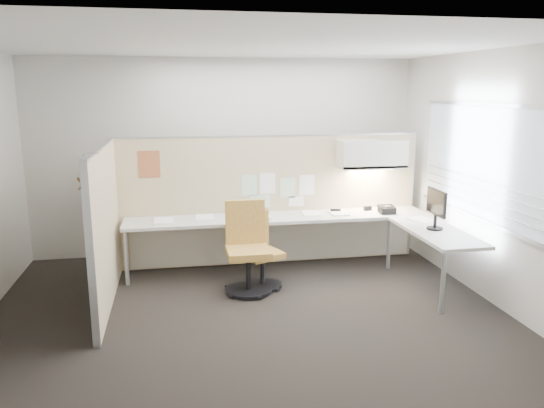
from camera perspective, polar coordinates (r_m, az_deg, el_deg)
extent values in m
cube|color=black|center=(5.92, -2.67, -11.38)|extent=(5.50, 4.50, 0.01)
cube|color=white|center=(5.44, -2.98, 16.85)|extent=(5.50, 4.50, 0.01)
cube|color=beige|center=(7.72, -5.04, 5.03)|extent=(5.50, 0.02, 2.80)
cube|color=beige|center=(3.35, 2.30, -4.59)|extent=(5.50, 0.02, 2.80)
cube|color=beige|center=(6.47, 22.14, 2.75)|extent=(0.02, 4.50, 2.80)
cube|color=#94A0AC|center=(6.43, 22.06, 4.06)|extent=(0.01, 2.80, 1.30)
cube|color=#CDB98E|center=(7.25, -0.14, 0.38)|extent=(4.10, 0.06, 1.75)
cube|color=#CDB98E|center=(6.12, -17.49, -2.45)|extent=(0.06, 2.20, 1.75)
cube|color=beige|center=(6.98, 0.75, -1.48)|extent=(4.00, 0.60, 0.04)
cube|color=beige|center=(6.58, 17.25, -2.89)|extent=(0.60, 1.47, 0.04)
cube|color=beige|center=(7.33, 0.33, -3.76)|extent=(3.90, 0.02, 0.64)
cylinder|color=#A5A8AA|center=(6.74, -15.41, -5.65)|extent=(0.05, 0.05, 0.69)
cylinder|color=#A5A8AA|center=(6.00, 17.91, -8.07)|extent=(0.05, 0.05, 0.69)
cylinder|color=#A5A8AA|center=(7.26, 12.47, -4.22)|extent=(0.05, 0.05, 0.69)
cube|color=beige|center=(7.30, 10.68, 5.31)|extent=(0.90, 0.36, 0.38)
cube|color=#FFEABF|center=(7.33, 10.62, 3.69)|extent=(0.60, 0.06, 0.02)
cube|color=#8CBF8C|center=(7.12, -2.47, 2.01)|extent=(0.21, 0.00, 0.28)
cube|color=white|center=(7.16, -0.49, 2.23)|extent=(0.21, 0.00, 0.28)
cube|color=#8CBF8C|center=(7.22, 1.70, 1.75)|extent=(0.21, 0.00, 0.28)
cube|color=white|center=(7.28, 3.78, 2.05)|extent=(0.21, 0.00, 0.28)
cube|color=#8CBF8C|center=(7.19, -1.27, 0.32)|extent=(0.28, 0.00, 0.18)
cube|color=white|center=(7.29, 2.62, 0.31)|extent=(0.21, 0.00, 0.14)
cube|color=orange|center=(7.02, -13.10, 4.19)|extent=(0.28, 0.00, 0.35)
cylinder|color=black|center=(6.55, -1.04, -8.68)|extent=(0.47, 0.47, 0.03)
cylinder|color=black|center=(6.49, -1.04, -7.18)|extent=(0.05, 0.05, 0.36)
cube|color=gold|center=(6.42, -1.05, -5.42)|extent=(0.54, 0.54, 0.07)
cube|color=gold|center=(6.51, -1.97, -2.75)|extent=(0.39, 0.20, 0.46)
cylinder|color=black|center=(6.40, -2.54, -9.17)|extent=(0.56, 0.56, 0.03)
cylinder|color=black|center=(6.32, -2.55, -7.36)|extent=(0.06, 0.06, 0.43)
cube|color=gold|center=(6.24, -2.58, -5.22)|extent=(0.50, 0.50, 0.09)
cube|color=gold|center=(6.38, -2.91, -1.92)|extent=(0.47, 0.07, 0.54)
cylinder|color=black|center=(6.61, 17.09, -2.51)|extent=(0.19, 0.19, 0.02)
cylinder|color=black|center=(6.59, 17.14, -1.83)|extent=(0.04, 0.04, 0.17)
cube|color=black|center=(6.54, 17.27, 0.19)|extent=(0.04, 0.46, 0.30)
cube|color=black|center=(6.54, 17.27, 0.19)|extent=(0.01, 0.42, 0.27)
cube|color=black|center=(7.28, 12.25, -0.61)|extent=(0.20, 0.20, 0.12)
cylinder|color=black|center=(7.26, 11.55, -0.33)|extent=(0.04, 0.17, 0.04)
cube|color=black|center=(7.22, 6.84, -0.73)|extent=(0.14, 0.06, 0.05)
cube|color=black|center=(7.41, 10.25, -0.46)|extent=(0.11, 0.08, 0.06)
cube|color=silver|center=(5.32, -18.93, 5.20)|extent=(0.14, 0.02, 0.02)
cylinder|color=silver|center=(5.35, -19.61, 4.25)|extent=(0.02, 0.02, 0.14)
cube|color=#AD7F4C|center=(5.36, -19.51, 2.88)|extent=(0.02, 0.46, 0.12)
cube|color=#AD7F4C|center=(5.40, -19.74, 2.50)|extent=(0.02, 0.46, 0.12)
cube|color=#9EA0A9|center=(5.45, -19.20, -3.97)|extent=(0.01, 0.07, 1.14)
cube|color=white|center=(6.77, -11.60, -1.83)|extent=(0.23, 0.30, 0.03)
cube|color=white|center=(6.91, -7.28, -1.46)|extent=(0.23, 0.30, 0.02)
cube|color=white|center=(6.82, -1.24, -1.42)|extent=(0.24, 0.31, 0.05)
cube|color=white|center=(7.10, 4.22, -1.02)|extent=(0.25, 0.32, 0.02)
cube|color=white|center=(7.15, 7.18, -0.97)|extent=(0.23, 0.30, 0.02)
cube|color=white|center=(7.00, 15.82, -1.66)|extent=(0.31, 0.36, 0.02)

